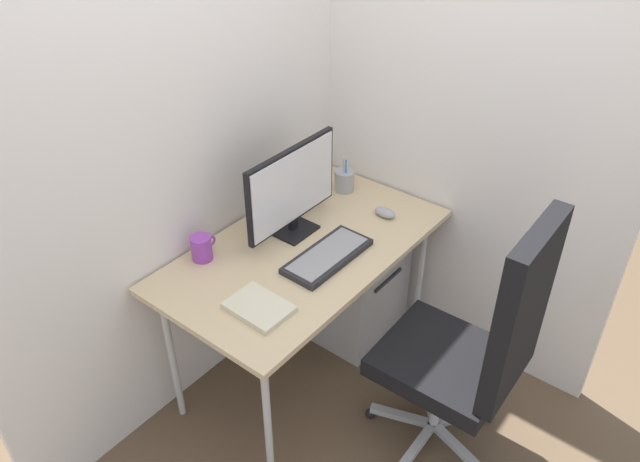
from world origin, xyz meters
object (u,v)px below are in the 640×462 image
at_px(monitor, 292,189).
at_px(pen_holder, 344,180).
at_px(office_chair, 477,345).
at_px(filing_cabinet, 347,279).
at_px(mouse, 385,212).
at_px(coffee_mug, 202,248).
at_px(keyboard, 327,256).
at_px(notebook, 259,307).

bearing_deg(monitor, pen_holder, 4.55).
bearing_deg(office_chair, filing_cabinet, 68.65).
bearing_deg(mouse, monitor, 146.11).
xyz_separation_m(office_chair, coffee_mug, (-0.38, 1.07, 0.18)).
bearing_deg(filing_cabinet, keyboard, -155.82).
bearing_deg(notebook, office_chair, -54.20).
relative_size(monitor, pen_holder, 2.76).
bearing_deg(coffee_mug, mouse, -29.41).
bearing_deg(notebook, keyboard, 0.36).
xyz_separation_m(monitor, keyboard, (-0.07, -0.24, -0.20)).
bearing_deg(notebook, mouse, 0.19).
distance_m(pen_holder, notebook, 0.93).
height_order(monitor, notebook, monitor).
bearing_deg(keyboard, monitor, 74.36).
relative_size(office_chair, monitor, 2.27).
xyz_separation_m(filing_cabinet, monitor, (-0.32, 0.07, 0.66)).
xyz_separation_m(monitor, notebook, (-0.47, -0.24, -0.20)).
bearing_deg(office_chair, mouse, 61.74).
height_order(monitor, keyboard, monitor).
relative_size(filing_cabinet, monitor, 1.13).
bearing_deg(office_chair, keyboard, 95.08).
height_order(filing_cabinet, pen_holder, pen_holder).
bearing_deg(keyboard, notebook, 179.06).
bearing_deg(keyboard, mouse, -1.28).
relative_size(monitor, keyboard, 1.30).
bearing_deg(pen_holder, filing_cabinet, -134.06).
bearing_deg(coffee_mug, keyboard, -51.73).
xyz_separation_m(filing_cabinet, notebook, (-0.79, -0.17, 0.46)).
bearing_deg(mouse, pen_holder, 77.81).
distance_m(mouse, notebook, 0.82).
xyz_separation_m(pen_holder, coffee_mug, (-0.81, 0.13, 0.00)).
distance_m(monitor, notebook, 0.57).
bearing_deg(keyboard, office_chair, -84.92).
distance_m(keyboard, coffee_mug, 0.52).
relative_size(monitor, notebook, 2.26).
relative_size(mouse, notebook, 0.45).
xyz_separation_m(office_chair, monitor, (0.01, 0.91, 0.34)).
height_order(filing_cabinet, keyboard, keyboard).
relative_size(office_chair, mouse, 11.44).
bearing_deg(office_chair, pen_holder, 65.66).
distance_m(office_chair, filing_cabinet, 0.96).
bearing_deg(notebook, monitor, 27.79).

